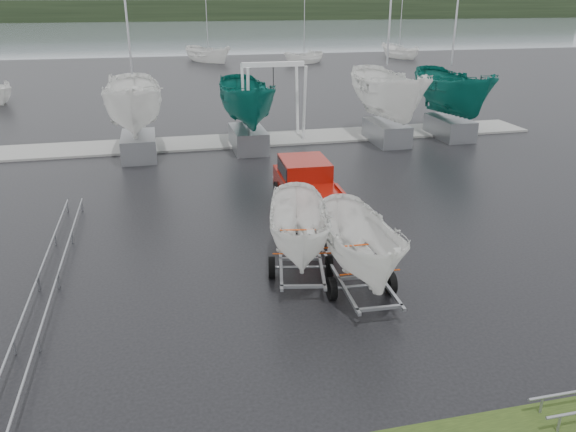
{
  "coord_description": "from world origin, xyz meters",
  "views": [
    {
      "loc": [
        -5.77,
        -16.44,
        7.35
      ],
      "look_at": [
        -2.23,
        -1.25,
        1.2
      ],
      "focal_mm": 35.0,
      "sensor_mm": 36.0,
      "label": 1
    }
  ],
  "objects_px": {
    "pickup_truck": "(308,187)",
    "trailer_hitched": "(363,196)",
    "trailer_parked": "(301,183)",
    "boat_hoist": "(273,90)"
  },
  "relations": [
    {
      "from": "trailer_hitched",
      "to": "trailer_parked",
      "type": "relative_size",
      "value": 1.01
    },
    {
      "from": "pickup_truck",
      "to": "trailer_parked",
      "type": "bearing_deg",
      "value": -105.2
    },
    {
      "from": "trailer_hitched",
      "to": "boat_hoist",
      "type": "bearing_deg",
      "value": 88.1
    },
    {
      "from": "trailer_hitched",
      "to": "boat_hoist",
      "type": "xyz_separation_m",
      "value": [
        1.27,
        17.1,
        -0.04
      ]
    },
    {
      "from": "boat_hoist",
      "to": "trailer_hitched",
      "type": "bearing_deg",
      "value": -94.26
    },
    {
      "from": "pickup_truck",
      "to": "trailer_hitched",
      "type": "height_order",
      "value": "trailer_hitched"
    },
    {
      "from": "trailer_parked",
      "to": "boat_hoist",
      "type": "xyz_separation_m",
      "value": [
        2.51,
        15.69,
        -0.03
      ]
    },
    {
      "from": "pickup_truck",
      "to": "boat_hoist",
      "type": "xyz_separation_m",
      "value": [
        1.02,
        10.97,
        1.74
      ]
    },
    {
      "from": "pickup_truck",
      "to": "trailer_parked",
      "type": "xyz_separation_m",
      "value": [
        -1.49,
        -4.72,
        1.77
      ]
    },
    {
      "from": "pickup_truck",
      "to": "boat_hoist",
      "type": "height_order",
      "value": "boat_hoist"
    }
  ]
}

